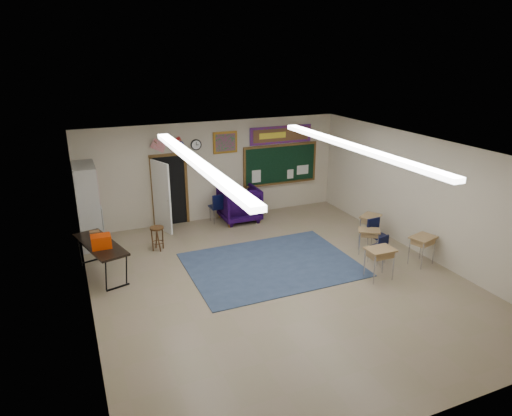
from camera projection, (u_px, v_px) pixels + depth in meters
name	position (u px, v px, depth m)	size (l,w,h in m)	color
floor	(278.00, 281.00, 10.37)	(9.00, 9.00, 0.00)	#85745B
back_wall	(215.00, 171.00, 13.78)	(8.00, 0.04, 3.00)	#B9AC96
front_wall	(430.00, 331.00, 5.97)	(8.00, 0.04, 3.00)	#B9AC96
left_wall	(84.00, 249.00, 8.39)	(0.04, 9.00, 3.00)	#B9AC96
right_wall	(424.00, 197.00, 11.36)	(0.04, 9.00, 3.00)	#B9AC96
ceiling	(281.00, 151.00, 9.38)	(8.00, 9.00, 0.04)	white
area_rug	(272.00, 264.00, 11.14)	(4.00, 3.00, 0.02)	#354766
fluorescent_strips	(281.00, 154.00, 9.40)	(3.86, 6.00, 0.10)	white
doorway	(167.00, 192.00, 13.24)	(1.10, 0.89, 2.16)	black
chalkboard	(280.00, 165.00, 14.58)	(2.55, 0.14, 1.30)	brown
bulletin_board	(281.00, 135.00, 14.25)	(2.10, 0.05, 0.55)	#9F180D
framed_art_print	(225.00, 142.00, 13.60)	(0.75, 0.05, 0.65)	#9B691E
wall_clock	(196.00, 145.00, 13.27)	(0.32, 0.05, 0.32)	black
wall_flags	(167.00, 143.00, 12.89)	(1.16, 0.06, 0.70)	red
storage_cabinet	(88.00, 206.00, 11.97)	(0.59, 1.25, 2.20)	#AAAAA6
wingback_armchair	(239.00, 204.00, 13.88)	(1.12, 1.16, 1.05)	black
student_chair_reading	(217.00, 207.00, 13.77)	(0.46, 0.46, 0.92)	black
student_chair_desk_a	(377.00, 248.00, 11.13)	(0.38, 0.38, 0.76)	black
student_chair_desk_b	(377.00, 236.00, 11.74)	(0.43, 0.43, 0.86)	black
student_desk_front_left	(368.00, 240.00, 11.68)	(0.67, 0.63, 0.64)	#9A7847
student_desk_front_right	(370.00, 226.00, 12.50)	(0.73, 0.68, 0.70)	#9A7847
student_desk_back_left	(379.00, 262.00, 10.34)	(0.63, 0.47, 0.75)	#9A7847
student_desk_back_right	(422.00, 249.00, 11.06)	(0.70, 0.60, 0.72)	#9A7847
folding_table	(102.00, 258.00, 10.53)	(1.12, 2.00, 1.08)	black
wooden_stool	(157.00, 238.00, 11.87)	(0.36, 0.36, 0.63)	#4F3017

